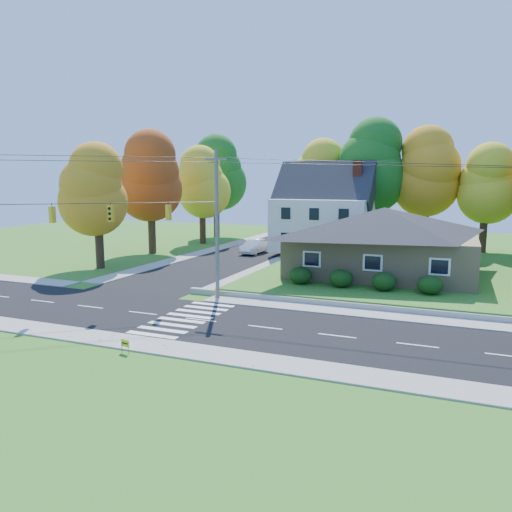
% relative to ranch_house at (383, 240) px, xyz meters
% --- Properties ---
extents(ground, '(120.00, 120.00, 0.00)m').
position_rel_ranch_house_xyz_m(ground, '(-8.00, -16.00, -3.27)').
color(ground, '#3D7923').
extents(road_main, '(90.00, 8.00, 0.02)m').
position_rel_ranch_house_xyz_m(road_main, '(-8.00, -16.00, -3.26)').
color(road_main, black).
rests_on(road_main, ground).
extents(road_cross, '(8.00, 44.00, 0.02)m').
position_rel_ranch_house_xyz_m(road_cross, '(-16.00, 10.00, -3.25)').
color(road_cross, black).
rests_on(road_cross, ground).
extents(sidewalk_north, '(90.00, 2.00, 0.08)m').
position_rel_ranch_house_xyz_m(sidewalk_north, '(-8.00, -11.00, -3.23)').
color(sidewalk_north, '#9C9A90').
rests_on(sidewalk_north, ground).
extents(sidewalk_south, '(90.00, 2.00, 0.08)m').
position_rel_ranch_house_xyz_m(sidewalk_south, '(-8.00, -21.00, -3.23)').
color(sidewalk_south, '#9C9A90').
rests_on(sidewalk_south, ground).
extents(lawn, '(30.00, 30.00, 0.50)m').
position_rel_ranch_house_xyz_m(lawn, '(5.00, 5.00, -3.02)').
color(lawn, '#3D7923').
rests_on(lawn, ground).
extents(ranch_house, '(14.60, 10.60, 5.40)m').
position_rel_ranch_house_xyz_m(ranch_house, '(0.00, 0.00, 0.00)').
color(ranch_house, tan).
rests_on(ranch_house, lawn).
extents(colonial_house, '(10.40, 8.40, 9.60)m').
position_rel_ranch_house_xyz_m(colonial_house, '(-7.96, 12.00, 1.32)').
color(colonial_house, silver).
rests_on(colonial_house, lawn).
extents(hedge_row, '(10.70, 1.70, 1.27)m').
position_rel_ranch_house_xyz_m(hedge_row, '(-0.50, -6.20, -2.13)').
color(hedge_row, '#163A10').
rests_on(hedge_row, lawn).
extents(traffic_infrastructure, '(38.10, 10.66, 10.00)m').
position_rel_ranch_house_xyz_m(traffic_infrastructure, '(-8.15, -14.65, 1.88)').
color(traffic_infrastructure, '#666059').
rests_on(traffic_infrastructure, ground).
extents(tree_lot_0, '(6.72, 6.72, 12.51)m').
position_rel_ranch_house_xyz_m(tree_lot_0, '(-10.00, 18.00, 5.04)').
color(tree_lot_0, '#3F2A19').
rests_on(tree_lot_0, lawn).
extents(tree_lot_1, '(7.84, 7.84, 14.60)m').
position_rel_ranch_house_xyz_m(tree_lot_1, '(-4.00, 17.00, 6.35)').
color(tree_lot_1, '#3F2A19').
rests_on(tree_lot_1, lawn).
extents(tree_lot_2, '(7.28, 7.28, 13.56)m').
position_rel_ranch_house_xyz_m(tree_lot_2, '(2.00, 18.00, 5.70)').
color(tree_lot_2, '#3F2A19').
rests_on(tree_lot_2, lawn).
extents(tree_lot_3, '(6.16, 6.16, 11.47)m').
position_rel_ranch_house_xyz_m(tree_lot_3, '(8.00, 17.00, 4.39)').
color(tree_lot_3, '#3F2A19').
rests_on(tree_lot_3, lawn).
extents(tree_west_0, '(6.16, 6.16, 11.47)m').
position_rel_ranch_house_xyz_m(tree_west_0, '(-25.00, -4.00, 3.89)').
color(tree_west_0, '#3F2A19').
rests_on(tree_west_0, ground).
extents(tree_west_1, '(7.28, 7.28, 13.56)m').
position_rel_ranch_house_xyz_m(tree_west_1, '(-26.00, 6.00, 5.20)').
color(tree_west_1, '#3F2A19').
rests_on(tree_west_1, ground).
extents(tree_west_2, '(6.72, 6.72, 12.51)m').
position_rel_ranch_house_xyz_m(tree_west_2, '(-25.00, 16.00, 4.54)').
color(tree_west_2, '#3F2A19').
rests_on(tree_west_2, ground).
extents(tree_west_3, '(7.84, 7.84, 14.60)m').
position_rel_ranch_house_xyz_m(tree_west_3, '(-27.00, 24.00, 5.85)').
color(tree_west_3, '#3F2A19').
rests_on(tree_west_3, ground).
extents(white_car, '(2.01, 4.88, 1.57)m').
position_rel_ranch_house_xyz_m(white_car, '(-15.28, 10.03, -2.46)').
color(white_car, white).
rests_on(white_car, road_cross).
extents(fire_hydrant, '(0.46, 0.36, 0.81)m').
position_rel_ranch_house_xyz_m(fire_hydrant, '(-9.69, -10.48, -2.88)').
color(fire_hydrant, '#DAC600').
rests_on(fire_hydrant, ground).
extents(yard_sign, '(0.51, 0.13, 0.64)m').
position_rel_ranch_house_xyz_m(yard_sign, '(-8.61, -22.25, -2.81)').
color(yard_sign, black).
rests_on(yard_sign, ground).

